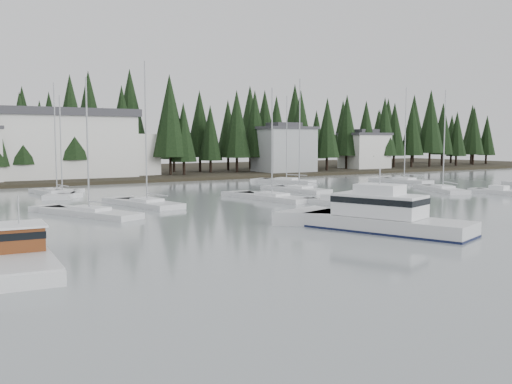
% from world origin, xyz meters
% --- Properties ---
extents(far_shore_land, '(240.00, 54.00, 1.00)m').
position_xyz_m(far_shore_land, '(0.00, 97.00, 0.00)').
color(far_shore_land, black).
rests_on(far_shore_land, ground).
extents(conifer_treeline, '(200.00, 22.00, 20.00)m').
position_xyz_m(conifer_treeline, '(0.00, 86.00, 0.00)').
color(conifer_treeline, black).
rests_on(conifer_treeline, ground).
extents(house_east_a, '(10.60, 8.48, 9.25)m').
position_xyz_m(house_east_a, '(36.00, 78.00, 4.90)').
color(house_east_a, '#999EA0').
rests_on(house_east_a, ground).
extents(house_east_b, '(9.54, 7.42, 8.25)m').
position_xyz_m(house_east_b, '(58.00, 80.00, 4.40)').
color(house_east_b, silver).
rests_on(house_east_b, ground).
extents(harbor_inn, '(29.50, 11.50, 10.90)m').
position_xyz_m(harbor_inn, '(-2.96, 82.34, 5.78)').
color(harbor_inn, silver).
rests_on(harbor_inn, ground).
extents(lobster_boat_brown, '(4.61, 8.49, 4.12)m').
position_xyz_m(lobster_boat_brown, '(-20.13, 18.10, 0.47)').
color(lobster_boat_brown, silver).
rests_on(lobster_boat_brown, ground).
extents(cabin_cruiser_center, '(7.60, 12.52, 5.14)m').
position_xyz_m(cabin_cruiser_center, '(3.93, 17.55, 0.77)').
color(cabin_cruiser_center, silver).
rests_on(cabin_cruiser_center, ground).
extents(sailboat_2, '(4.43, 11.06, 12.59)m').
position_xyz_m(sailboat_2, '(8.77, 39.81, 0.06)').
color(sailboat_2, silver).
rests_on(sailboat_2, ground).
extents(sailboat_3, '(6.18, 9.66, 13.23)m').
position_xyz_m(sailboat_3, '(32.71, 37.11, 0.07)').
color(sailboat_3, silver).
rests_on(sailboat_3, ground).
extents(sailboat_5, '(3.77, 9.02, 14.96)m').
position_xyz_m(sailboat_5, '(39.82, 50.67, 0.09)').
color(sailboat_5, silver).
rests_on(sailboat_5, ground).
extents(sailboat_6, '(4.73, 9.36, 14.59)m').
position_xyz_m(sailboat_6, '(-4.98, 41.09, 0.08)').
color(sailboat_6, silver).
rests_on(sailboat_6, ground).
extents(sailboat_7, '(4.01, 8.79, 13.62)m').
position_xyz_m(sailboat_7, '(-10.13, 57.15, 0.08)').
color(sailboat_7, silver).
rests_on(sailboat_7, ground).
extents(sailboat_8, '(4.08, 9.09, 14.57)m').
position_xyz_m(sailboat_8, '(16.86, 46.06, 0.08)').
color(sailboat_8, silver).
rests_on(sailboat_8, ground).
extents(sailboat_9, '(6.80, 10.84, 12.27)m').
position_xyz_m(sailboat_9, '(-11.75, 36.84, 0.06)').
color(sailboat_9, silver).
rests_on(sailboat_9, ground).
extents(sailboat_10, '(6.40, 9.06, 13.61)m').
position_xyz_m(sailboat_10, '(23.94, 59.33, 0.08)').
color(sailboat_10, silver).
rests_on(sailboat_10, ground).
extents(sailboat_12, '(5.78, 8.70, 12.01)m').
position_xyz_m(sailboat_12, '(-10.03, 54.84, 0.06)').
color(sailboat_12, silver).
rests_on(sailboat_12, ground).
extents(runabout_1, '(3.68, 6.05, 1.42)m').
position_xyz_m(runabout_1, '(11.35, 32.70, 0.13)').
color(runabout_1, silver).
rests_on(runabout_1, ground).
extents(runabout_2, '(2.99, 6.12, 1.42)m').
position_xyz_m(runabout_2, '(35.82, 31.32, 0.13)').
color(runabout_2, silver).
rests_on(runabout_2, ground).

